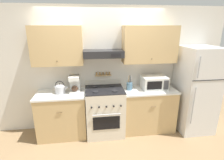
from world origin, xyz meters
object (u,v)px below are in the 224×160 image
(tea_kettle, at_px, (60,88))
(microwave, at_px, (154,82))
(stove_range, at_px, (105,111))
(coffee_maker, at_px, (75,84))
(utensil_crock, at_px, (129,86))
(refrigerator, at_px, (195,89))

(tea_kettle, distance_m, microwave, 1.90)
(stove_range, distance_m, tea_kettle, 1.00)
(coffee_maker, bearing_deg, tea_kettle, -173.05)
(microwave, relative_size, utensil_crock, 1.62)
(stove_range, xyz_separation_m, tea_kettle, (-0.86, 0.06, 0.51))
(tea_kettle, bearing_deg, utensil_crock, 0.00)
(stove_range, distance_m, coffee_maker, 0.83)
(refrigerator, distance_m, utensil_crock, 1.39)
(tea_kettle, xyz_separation_m, coffee_maker, (0.28, 0.03, 0.07))
(stove_range, bearing_deg, refrigerator, -1.72)
(tea_kettle, relative_size, utensil_crock, 0.82)
(refrigerator, height_order, coffee_maker, refrigerator)
(stove_range, height_order, refrigerator, refrigerator)
(coffee_maker, distance_m, microwave, 1.62)
(coffee_maker, xyz_separation_m, microwave, (1.62, -0.02, -0.04))
(coffee_maker, distance_m, utensil_crock, 1.10)
(stove_range, height_order, coffee_maker, coffee_maker)
(tea_kettle, xyz_separation_m, utensil_crock, (1.38, 0.00, -0.01))
(refrigerator, height_order, microwave, refrigerator)
(stove_range, bearing_deg, microwave, 4.31)
(refrigerator, relative_size, coffee_maker, 5.34)
(refrigerator, height_order, utensil_crock, refrigerator)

